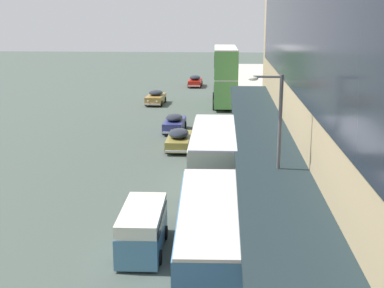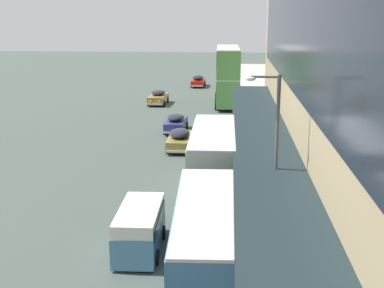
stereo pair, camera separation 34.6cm
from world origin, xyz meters
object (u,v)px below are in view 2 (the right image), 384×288
transit_bus_kerbside_far (209,237)px  sedan_far_back (198,81)px  transit_bus_kerbside_rear (213,155)px  sedan_oncoming_rear (176,123)px  sedan_trailing_mid (158,97)px  sedan_oncoming_front (180,139)px  vw_van (140,226)px  street_lamp (273,147)px  pedestrian_at_kerb (272,237)px  fire_hydrant (286,272)px  transit_bus_kerbside_front (228,74)px

transit_bus_kerbside_far → sedan_far_back: size_ratio=2.09×
sedan_far_back → transit_bus_kerbside_rear: bearing=-85.4°
transit_bus_kerbside_rear → sedan_far_back: bearing=94.6°
sedan_oncoming_rear → sedan_trailing_mid: sedan_oncoming_rear is taller
sedan_oncoming_front → vw_van: (-0.09, -17.54, 0.34)m
street_lamp → sedan_far_back: bearing=97.1°
transit_bus_kerbside_far → vw_van: transit_bus_kerbside_far is taller
sedan_trailing_mid → pedestrian_at_kerb: 39.08m
transit_bus_kerbside_rear → sedan_far_back: size_ratio=2.14×
transit_bus_kerbside_far → fire_hydrant: (2.96, -0.07, -1.31)m
transit_bus_kerbside_front → street_lamp: size_ratio=1.23×
vw_van → sedan_far_back: bearing=90.6°
transit_bus_kerbside_front → fire_hydrant: (2.52, -39.23, -2.90)m
street_lamp → vw_van: bearing=-167.5°
sedan_far_back → sedan_oncoming_front: 33.59m
transit_bus_kerbside_front → vw_van: size_ratio=1.99×
sedan_far_back → fire_hydrant: size_ratio=6.30×
transit_bus_kerbside_front → sedan_oncoming_rear: size_ratio=2.10×
transit_bus_kerbside_far → sedan_trailing_mid: size_ratio=2.10×
sedan_trailing_mid → sedan_oncoming_rear: bearing=-76.2°
sedan_oncoming_rear → sedan_far_back: bearing=89.5°
transit_bus_kerbside_front → transit_bus_kerbside_rear: 27.84m
transit_bus_kerbside_far → sedan_oncoming_front: 20.35m
transit_bus_kerbside_front → vw_van: bearing=-95.5°
sedan_far_back → sedan_oncoming_front: (0.62, -33.59, -0.01)m
sedan_trailing_mid → vw_van: size_ratio=0.96×
transit_bus_kerbside_far → vw_van: size_ratio=2.02×
transit_bus_kerbside_rear → sedan_oncoming_front: bearing=107.7°
sedan_trailing_mid → fire_hydrant: size_ratio=6.28×
transit_bus_kerbside_rear → fire_hydrant: 11.95m
transit_bus_kerbside_far → street_lamp: 5.33m
vw_van → pedestrian_at_kerb: size_ratio=2.46×
sedan_oncoming_rear → sedan_oncoming_front: 5.82m
sedan_trailing_mid → fire_hydrant: 40.80m
sedan_oncoming_front → fire_hydrant: bearing=-73.6°
transit_bus_kerbside_far → sedan_trailing_mid: transit_bus_kerbside_far is taller
transit_bus_kerbside_far → sedan_trailing_mid: bearing=100.4°
sedan_trailing_mid → transit_bus_kerbside_front: bearing=-2.1°
pedestrian_at_kerb → sedan_far_back: bearing=96.7°
pedestrian_at_kerb → fire_hydrant: (0.43, -1.67, -0.69)m
transit_bus_kerbside_rear → vw_van: 9.30m
transit_bus_kerbside_front → sedan_oncoming_front: bearing=-100.2°
transit_bus_kerbside_far → street_lamp: (2.61, 3.83, 2.63)m
sedan_oncoming_front → street_lamp: bearing=-71.0°
sedan_trailing_mid → street_lamp: street_lamp is taller
fire_hydrant → sedan_oncoming_rear: bearing=104.7°
transit_bus_kerbside_rear → sedan_oncoming_rear: 15.00m
vw_van → fire_hydrant: bearing=-23.5°
sedan_oncoming_front → pedestrian_at_kerb: bearing=-73.4°
sedan_oncoming_front → sedan_trailing_mid: size_ratio=1.06×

